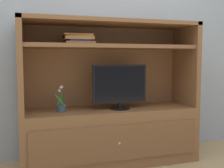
{
  "coord_description": "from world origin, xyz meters",
  "views": [
    {
      "loc": [
        -0.8,
        -2.2,
        1.05
      ],
      "look_at": [
        0.0,
        0.35,
        0.8
      ],
      "focal_mm": 44.18,
      "sensor_mm": 36.0,
      "label": 1
    }
  ],
  "objects_px": {
    "media_console": "(110,118)",
    "potted_plant": "(61,106)",
    "tv_monitor": "(120,86)",
    "magazine_stack": "(79,39)"
  },
  "relations": [
    {
      "from": "media_console",
      "to": "potted_plant",
      "type": "height_order",
      "value": "media_console"
    },
    {
      "from": "media_console",
      "to": "potted_plant",
      "type": "xyz_separation_m",
      "value": [
        -0.49,
        -0.03,
        0.16
      ]
    },
    {
      "from": "tv_monitor",
      "to": "potted_plant",
      "type": "height_order",
      "value": "tv_monitor"
    },
    {
      "from": "magazine_stack",
      "to": "potted_plant",
      "type": "bearing_deg",
      "value": -173.04
    },
    {
      "from": "media_console",
      "to": "tv_monitor",
      "type": "relative_size",
      "value": 3.18
    },
    {
      "from": "tv_monitor",
      "to": "magazine_stack",
      "type": "bearing_deg",
      "value": 170.85
    },
    {
      "from": "tv_monitor",
      "to": "potted_plant",
      "type": "xyz_separation_m",
      "value": [
        -0.57,
        0.04,
        -0.17
      ]
    },
    {
      "from": "potted_plant",
      "to": "media_console",
      "type": "bearing_deg",
      "value": 3.11
    },
    {
      "from": "media_console",
      "to": "magazine_stack",
      "type": "distance_m",
      "value": 0.84
    },
    {
      "from": "potted_plant",
      "to": "magazine_stack",
      "type": "xyz_separation_m",
      "value": [
        0.18,
        0.02,
        0.62
      ]
    }
  ]
}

